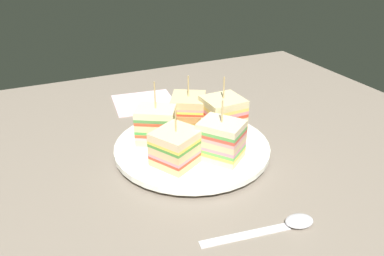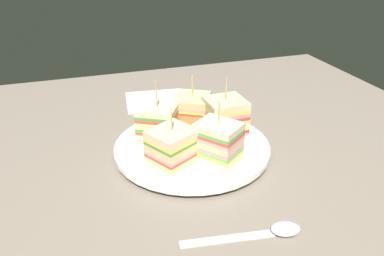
# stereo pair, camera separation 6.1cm
# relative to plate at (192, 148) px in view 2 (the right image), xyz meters

# --- Properties ---
(ground_plane) EXTENTS (1.02, 0.89, 0.02)m
(ground_plane) POSITION_rel_plate_xyz_m (0.00, 0.00, -0.02)
(ground_plane) COLOR gray
(plate) EXTENTS (0.25, 0.25, 0.02)m
(plate) POSITION_rel_plate_xyz_m (0.00, 0.00, 0.00)
(plate) COLOR white
(plate) RESTS_ON ground_plane
(sandwich_wedge_0) EXTENTS (0.07, 0.06, 0.11)m
(sandwich_wedge_0) POSITION_rel_plate_xyz_m (-0.06, -0.01, 0.04)
(sandwich_wedge_0) COLOR beige
(sandwich_wedge_0) RESTS_ON plate
(sandwich_wedge_1) EXTENTS (0.08, 0.08, 0.10)m
(sandwich_wedge_1) POSITION_rel_plate_xyz_m (-0.02, -0.06, 0.04)
(sandwich_wedge_1) COLOR beige
(sandwich_wedge_1) RESTS_ON plate
(sandwich_wedge_2) EXTENTS (0.08, 0.07, 0.10)m
(sandwich_wedge_2) POSITION_rel_plate_xyz_m (0.05, -0.04, 0.04)
(sandwich_wedge_2) COLOR #D3B58B
(sandwich_wedge_2) RESTS_ON plate
(sandwich_wedge_3) EXTENTS (0.08, 0.08, 0.09)m
(sandwich_wedge_3) POSITION_rel_plate_xyz_m (0.04, 0.04, 0.03)
(sandwich_wedge_3) COLOR #D9C481
(sandwich_wedge_3) RESTS_ON plate
(sandwich_wedge_4) EXTENTS (0.08, 0.08, 0.10)m
(sandwich_wedge_4) POSITION_rel_plate_xyz_m (-0.02, 0.06, 0.04)
(sandwich_wedge_4) COLOR beige
(sandwich_wedge_4) RESTS_ON plate
(chip_pile) EXTENTS (0.06, 0.06, 0.02)m
(chip_pile) POSITION_rel_plate_xyz_m (0.01, -0.01, 0.02)
(chip_pile) COLOR #DBB660
(chip_pile) RESTS_ON plate
(spoon) EXTENTS (0.15, 0.04, 0.01)m
(spoon) POSITION_rel_plate_xyz_m (-0.03, 0.21, -0.01)
(spoon) COLOR silver
(spoon) RESTS_ON ground_plane
(napkin) EXTENTS (0.14, 0.13, 0.01)m
(napkin) POSITION_rel_plate_xyz_m (0.01, -0.23, -0.01)
(napkin) COLOR silver
(napkin) RESTS_ON ground_plane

